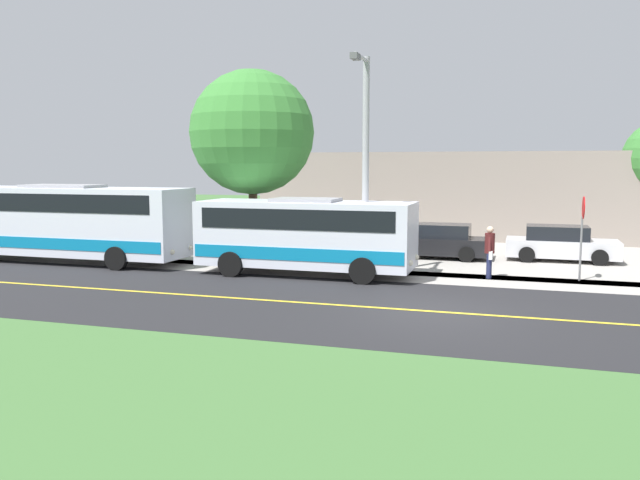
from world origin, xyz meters
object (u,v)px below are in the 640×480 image
(stop_sign, at_px, (582,224))
(street_light_pole, at_px, (365,156))
(parked_car_near, at_px, (437,242))
(parked_car_far, at_px, (560,244))
(transit_bus_rear, at_px, (64,219))
(shuttle_bus_front, at_px, (306,233))
(pedestrian_with_bags, at_px, (490,250))
(tree_curbside, at_px, (252,133))
(commercial_building, at_px, (461,193))

(stop_sign, height_order, street_light_pole, street_light_pole)
(parked_car_near, xyz_separation_m, parked_car_far, (-0.64, 4.97, 0.00))
(transit_bus_rear, relative_size, parked_car_far, 2.43)
(shuttle_bus_front, distance_m, street_light_pole, 3.42)
(pedestrian_with_bags, bearing_deg, tree_curbside, -99.94)
(transit_bus_rear, bearing_deg, stop_sign, 94.44)
(pedestrian_with_bags, xyz_separation_m, tree_curbside, (-1.68, -9.61, 4.26))
(street_light_pole, relative_size, parked_car_near, 1.73)
(stop_sign, height_order, tree_curbside, tree_curbside)
(street_light_pole, bearing_deg, tree_curbside, -115.36)
(shuttle_bus_front, bearing_deg, commercial_building, 166.56)
(street_light_pole, distance_m, parked_car_near, 6.64)
(pedestrian_with_bags, bearing_deg, commercial_building, -171.59)
(shuttle_bus_front, xyz_separation_m, street_light_pole, (-0.32, 2.07, 2.70))
(parked_car_near, height_order, commercial_building, commercial_building)
(shuttle_bus_front, bearing_deg, transit_bus_rear, -90.10)
(street_light_pole, bearing_deg, commercial_building, 173.24)
(stop_sign, xyz_separation_m, parked_car_near, (-4.04, -5.32, -1.28))
(parked_car_near, distance_m, parked_car_far, 5.01)
(stop_sign, xyz_separation_m, tree_curbside, (-1.30, -12.60, 3.28))
(parked_car_near, bearing_deg, transit_bus_rear, -68.83)
(stop_sign, bearing_deg, commercial_building, -160.88)
(shuttle_bus_front, xyz_separation_m, tree_curbside, (-2.85, -3.27, 3.73))
(transit_bus_rear, distance_m, stop_sign, 19.77)
(shuttle_bus_front, xyz_separation_m, stop_sign, (-1.55, 9.33, 0.44))
(shuttle_bus_front, relative_size, street_light_pole, 1.02)
(parked_car_far, distance_m, tree_curbside, 13.49)
(stop_sign, relative_size, tree_curbside, 0.37)
(transit_bus_rear, bearing_deg, tree_curbside, 111.70)
(pedestrian_with_bags, xyz_separation_m, street_light_pole, (0.84, -4.28, 3.24))
(pedestrian_with_bags, bearing_deg, transit_bus_rear, -86.08)
(parked_car_near, bearing_deg, pedestrian_with_bags, 27.83)
(parked_car_near, bearing_deg, tree_curbside, -69.36)
(stop_sign, relative_size, parked_car_far, 0.65)
(pedestrian_with_bags, xyz_separation_m, parked_car_far, (-5.06, 2.63, -0.30))
(shuttle_bus_front, bearing_deg, parked_car_far, 124.76)
(shuttle_bus_front, relative_size, tree_curbside, 1.00)
(tree_curbside, relative_size, commercial_building, 0.36)
(stop_sign, distance_m, parked_car_near, 6.80)
(shuttle_bus_front, height_order, pedestrian_with_bags, shuttle_bus_front)
(pedestrian_with_bags, bearing_deg, parked_car_far, 152.55)
(parked_car_far, bearing_deg, stop_sign, 4.33)
(stop_sign, bearing_deg, street_light_pole, -80.40)
(pedestrian_with_bags, bearing_deg, stop_sign, 97.34)
(pedestrian_with_bags, bearing_deg, shuttle_bus_front, -79.61)
(parked_car_near, bearing_deg, shuttle_bus_front, -35.65)
(street_light_pole, relative_size, parked_car_far, 1.73)
(stop_sign, bearing_deg, shuttle_bus_front, -80.58)
(commercial_building, bearing_deg, stop_sign, 19.12)
(pedestrian_with_bags, xyz_separation_m, parked_car_near, (-4.42, -2.34, -0.30))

